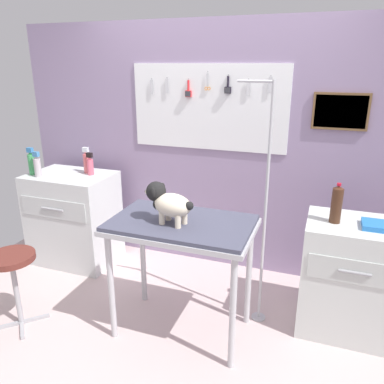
% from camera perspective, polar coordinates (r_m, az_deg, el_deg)
% --- Properties ---
extents(ground, '(4.40, 4.00, 0.04)m').
position_cam_1_polar(ground, '(3.02, -4.39, -21.39)').
color(ground, '#C4ABA9').
extents(rear_wall_panel, '(4.00, 0.11, 2.30)m').
position_cam_1_polar(rear_wall_panel, '(3.60, 3.60, 6.45)').
color(rear_wall_panel, gray).
rests_on(rear_wall_panel, ground).
extents(grooming_table, '(1.01, 0.62, 0.89)m').
position_cam_1_polar(grooming_table, '(2.68, -1.59, -6.25)').
color(grooming_table, '#B7B7BC').
rests_on(grooming_table, ground).
extents(grooming_arm, '(0.30, 0.11, 1.82)m').
position_cam_1_polar(grooming_arm, '(2.82, 10.69, -3.89)').
color(grooming_arm, '#B7B7BC').
rests_on(grooming_arm, ground).
extents(dog, '(0.38, 0.22, 0.28)m').
position_cam_1_polar(dog, '(2.56, -3.67, -1.54)').
color(dog, beige).
rests_on(dog, grooming_table).
extents(counter_left, '(0.80, 0.58, 0.91)m').
position_cam_1_polar(counter_left, '(4.00, -17.25, -3.73)').
color(counter_left, silver).
rests_on(counter_left, ground).
extents(cabinet_right, '(0.68, 0.54, 0.86)m').
position_cam_1_polar(cabinet_right, '(3.10, 22.55, -11.72)').
color(cabinet_right, silver).
rests_on(cabinet_right, ground).
extents(stool, '(0.34, 0.34, 0.60)m').
position_cam_1_polar(stool, '(3.16, -25.30, -10.24)').
color(stool, '#9E9EA3').
rests_on(stool, ground).
extents(shampoo_bottle, '(0.06, 0.06, 0.25)m').
position_cam_1_polar(shampoo_bottle, '(3.84, -15.52, 4.38)').
color(shampoo_bottle, '#D96065').
rests_on(shampoo_bottle, counter_left).
extents(detangler_spray, '(0.06, 0.06, 0.22)m').
position_cam_1_polar(detangler_spray, '(3.76, -14.99, 3.87)').
color(detangler_spray, '#D9596F').
rests_on(detangler_spray, counter_left).
extents(conditioner_bottle, '(0.06, 0.06, 0.26)m').
position_cam_1_polar(conditioner_bottle, '(3.95, -22.89, 4.04)').
color(conditioner_bottle, '#3F9F58').
rests_on(conditioner_bottle, counter_left).
extents(spray_bottle_tall, '(0.06, 0.06, 0.24)m').
position_cam_1_polar(spray_bottle_tall, '(3.85, -22.15, 3.62)').
color(spray_bottle_tall, '#B2A9AE').
rests_on(spray_bottle_tall, counter_left).
extents(soda_bottle, '(0.08, 0.08, 0.29)m').
position_cam_1_polar(soda_bottle, '(2.83, 20.83, -1.72)').
color(soda_bottle, '#442718').
rests_on(soda_bottle, cabinet_right).
extents(supply_tray, '(0.24, 0.18, 0.04)m').
position_cam_1_polar(supply_tray, '(2.89, 26.43, -4.58)').
color(supply_tray, blue).
rests_on(supply_tray, cabinet_right).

